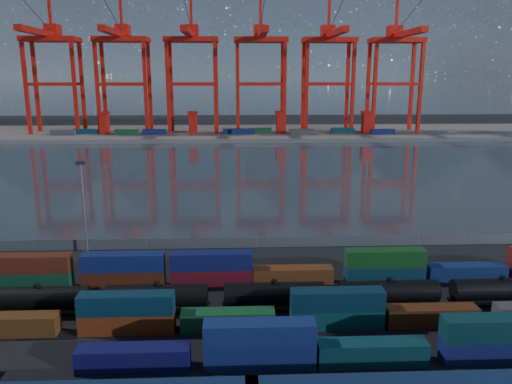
{
  "coord_description": "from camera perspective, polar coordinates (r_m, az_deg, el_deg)",
  "views": [
    {
      "loc": [
        -3.87,
        -58.61,
        30.61
      ],
      "look_at": [
        0.0,
        30.0,
        10.0
      ],
      "focal_mm": 35.0,
      "sensor_mm": 36.0,
      "label": 1
    }
  ],
  "objects": [
    {
      "name": "container_row_mid",
      "position": [
        64.91,
        10.51,
        -13.51
      ],
      "size": [
        140.57,
        2.35,
        5.01
      ],
      "color": "#434748",
      "rests_on": "ground"
    },
    {
      "name": "yard_light_mast",
      "position": [
        91.08,
        -19.1,
        -1.19
      ],
      "size": [
        1.6,
        0.4,
        16.6
      ],
      "color": "slate",
      "rests_on": "ground"
    },
    {
      "name": "far_quay",
      "position": [
        270.26,
        -1.68,
        6.79
      ],
      "size": [
        700.0,
        70.0,
        2.0
      ],
      "primitive_type": "cube",
      "color": "#514F4C",
      "rests_on": "ground"
    },
    {
      "name": "straddle_carriers",
      "position": [
        259.61,
        -2.21,
        8.03
      ],
      "size": [
        140.0,
        7.0,
        11.1
      ],
      "color": "red",
      "rests_on": "far_quay"
    },
    {
      "name": "gantry_cranes",
      "position": [
        262.06,
        -3.42,
        15.79
      ],
      "size": [
        202.03,
        51.9,
        70.28
      ],
      "color": "red",
      "rests_on": "ground"
    },
    {
      "name": "harbor_water",
      "position": [
        166.49,
        -1.13,
        2.49
      ],
      "size": [
        700.0,
        700.0,
        0.0
      ],
      "primitive_type": "plane",
      "color": "#28333A",
      "rests_on": "ground"
    },
    {
      "name": "container_row_south",
      "position": [
        56.11,
        -2.18,
        -17.53
      ],
      "size": [
        140.14,
        2.44,
        5.2
      ],
      "color": "#37393B",
      "rests_on": "ground"
    },
    {
      "name": "waterfront_fence",
      "position": [
        91.61,
        0.05,
        -5.77
      ],
      "size": [
        160.12,
        0.12,
        2.2
      ],
      "color": "#595B5E",
      "rests_on": "ground"
    },
    {
      "name": "tanker_string",
      "position": [
        70.21,
        -17.62,
        -11.5
      ],
      "size": [
        122.33,
        2.97,
        4.25
      ],
      "color": "black",
      "rests_on": "ground"
    },
    {
      "name": "ground",
      "position": [
        66.23,
        1.17,
        -14.45
      ],
      "size": [
        700.0,
        700.0,
        0.0
      ],
      "primitive_type": "plane",
      "color": "black",
      "rests_on": "ground"
    },
    {
      "name": "distant_mountains",
      "position": [
        1670.76,
        -0.2,
        19.6
      ],
      "size": [
        2470.0,
        1100.0,
        520.0
      ],
      "color": "#1E2630",
      "rests_on": "ground"
    },
    {
      "name": "quay_containers",
      "position": [
        255.63,
        -4.12,
        6.91
      ],
      "size": [
        172.58,
        10.99,
        2.6
      ],
      "color": "navy",
      "rests_on": "far_quay"
    },
    {
      "name": "container_row_north",
      "position": [
        75.82,
        -6.55,
        -9.03
      ],
      "size": [
        128.42,
        2.45,
        5.22
      ],
      "color": "navy",
      "rests_on": "ground"
    }
  ]
}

